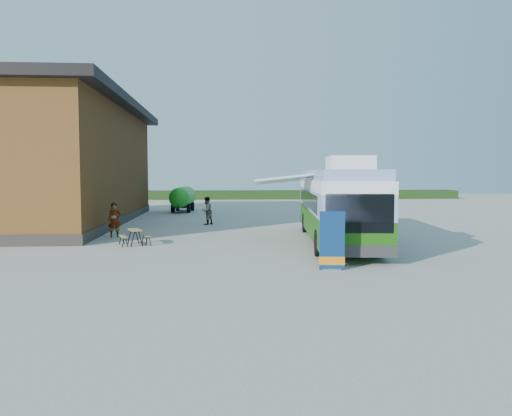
{
  "coord_description": "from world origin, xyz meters",
  "views": [
    {
      "loc": [
        -0.66,
        -21.43,
        3.08
      ],
      "look_at": [
        1.09,
        2.48,
        1.4
      ],
      "focal_mm": 35.0,
      "sensor_mm": 36.0,
      "label": 1
    }
  ],
  "objects": [
    {
      "name": "ground",
      "position": [
        0.0,
        0.0,
        0.0
      ],
      "size": [
        100.0,
        100.0,
        0.0
      ],
      "primitive_type": "plane",
      "color": "#BCB7AD",
      "rests_on": "ground"
    },
    {
      "name": "awning",
      "position": [
        2.49,
        0.61,
        2.69
      ],
      "size": [
        3.24,
        4.74,
        0.54
      ],
      "rotation": [
        0.0,
        0.0,
        -0.1
      ],
      "color": "white",
      "rests_on": "ground"
    },
    {
      "name": "slurry_tanker",
      "position": [
        -3.59,
        18.73,
        1.15
      ],
      "size": [
        1.9,
        5.38,
        1.99
      ],
      "rotation": [
        0.0,
        0.0,
        -0.09
      ],
      "color": "#1F981B",
      "rests_on": "ground"
    },
    {
      "name": "person_b",
      "position": [
        -1.44,
        8.44,
        0.83
      ],
      "size": [
        1.01,
        1.03,
        1.67
      ],
      "primitive_type": "imported",
      "rotation": [
        0.0,
        0.0,
        -2.28
      ],
      "color": "#999999",
      "rests_on": "ground"
    },
    {
      "name": "barn",
      "position": [
        -10.5,
        10.0,
        3.59
      ],
      "size": [
        9.6,
        21.2,
        7.5
      ],
      "color": "brown",
      "rests_on": "ground"
    },
    {
      "name": "bus",
      "position": [
        4.54,
        0.46,
        1.77
      ],
      "size": [
        3.8,
        12.25,
        3.7
      ],
      "rotation": [
        0.0,
        0.0,
        -0.1
      ],
      "color": "#2A6410",
      "rests_on": "ground"
    },
    {
      "name": "person_a",
      "position": [
        -5.7,
        2.81,
        0.83
      ],
      "size": [
        0.68,
        0.52,
        1.66
      ],
      "primitive_type": "imported",
      "rotation": [
        0.0,
        0.0,
        0.22
      ],
      "color": "#999999",
      "rests_on": "ground"
    },
    {
      "name": "picnic_table",
      "position": [
        -4.29,
        0.07,
        0.51
      ],
      "size": [
        1.47,
        1.39,
        0.68
      ],
      "rotation": [
        0.0,
        0.0,
        0.33
      ],
      "color": "tan",
      "rests_on": "ground"
    },
    {
      "name": "banner",
      "position": [
        2.88,
        -6.0,
        0.77
      ],
      "size": [
        0.82,
        0.24,
        1.88
      ],
      "rotation": [
        0.0,
        0.0,
        -0.1
      ],
      "color": "navy",
      "rests_on": "ground"
    },
    {
      "name": "hedge",
      "position": [
        8.0,
        38.0,
        0.5
      ],
      "size": [
        40.0,
        3.0,
        1.0
      ],
      "primitive_type": "cube",
      "color": "#264419",
      "rests_on": "ground"
    }
  ]
}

